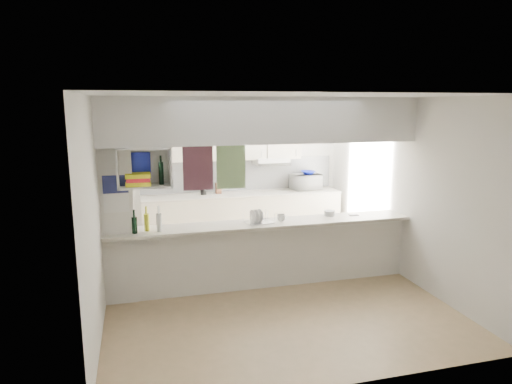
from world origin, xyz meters
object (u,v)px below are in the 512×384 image
object	(u,v)px
microwave	(306,182)
bowl	(308,173)
dish_rack	(259,217)
wine_bottles	(147,223)

from	to	relation	value
microwave	bowl	bearing A→B (deg)	137.71
dish_rack	wine_bottles	xyz separation A→B (m)	(-1.47, -0.08, 0.04)
microwave	wine_bottles	size ratio (longest dim) A/B	1.44
dish_rack	wine_bottles	world-z (taller)	wine_bottles
dish_rack	wine_bottles	distance (m)	1.48
microwave	dish_rack	size ratio (longest dim) A/B	1.27
bowl	dish_rack	bearing A→B (deg)	-125.98
dish_rack	wine_bottles	bearing A→B (deg)	170.66
dish_rack	bowl	bearing A→B (deg)	41.60
bowl	wine_bottles	size ratio (longest dim) A/B	0.71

